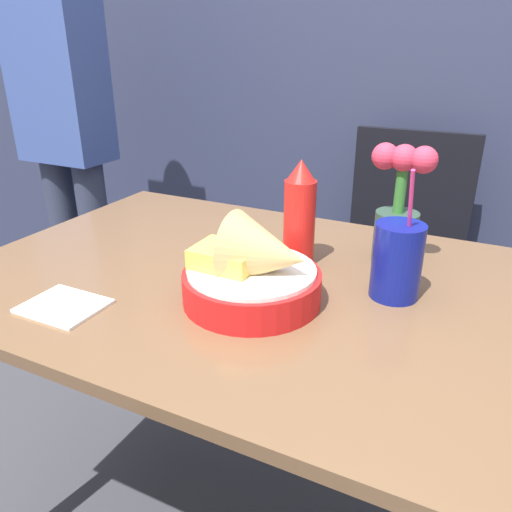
{
  "coord_description": "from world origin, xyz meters",
  "views": [
    {
      "loc": [
        0.41,
        -0.8,
        1.18
      ],
      "look_at": [
        0.02,
        -0.03,
        0.8
      ],
      "focal_mm": 35.0,
      "sensor_mm": 36.0,
      "label": 1
    }
  ],
  "objects_px": {
    "flower_vase": "(398,211)",
    "drink_cup": "(397,263)",
    "food_basket": "(256,272)",
    "ketchup_bottle": "(300,215)",
    "person_standing": "(64,119)",
    "chair_far_window": "(400,245)"
  },
  "relations": [
    {
      "from": "ketchup_bottle",
      "to": "person_standing",
      "type": "xyz_separation_m",
      "value": [
        -1.07,
        0.41,
        0.07
      ]
    },
    {
      "from": "chair_far_window",
      "to": "flower_vase",
      "type": "relative_size",
      "value": 3.63
    },
    {
      "from": "flower_vase",
      "to": "person_standing",
      "type": "xyz_separation_m",
      "value": [
        -1.25,
        0.32,
        0.06
      ]
    },
    {
      "from": "drink_cup",
      "to": "flower_vase",
      "type": "height_order",
      "value": "flower_vase"
    },
    {
      "from": "food_basket",
      "to": "flower_vase",
      "type": "bearing_deg",
      "value": 57.38
    },
    {
      "from": "flower_vase",
      "to": "person_standing",
      "type": "bearing_deg",
      "value": 165.47
    },
    {
      "from": "food_basket",
      "to": "flower_vase",
      "type": "relative_size",
      "value": 0.99
    },
    {
      "from": "ketchup_bottle",
      "to": "person_standing",
      "type": "bearing_deg",
      "value": 158.83
    },
    {
      "from": "food_basket",
      "to": "person_standing",
      "type": "bearing_deg",
      "value": 150.28
    },
    {
      "from": "flower_vase",
      "to": "drink_cup",
      "type": "bearing_deg",
      "value": -76.98
    },
    {
      "from": "chair_far_window",
      "to": "person_standing",
      "type": "height_order",
      "value": "person_standing"
    },
    {
      "from": "flower_vase",
      "to": "person_standing",
      "type": "distance_m",
      "value": 1.29
    },
    {
      "from": "chair_far_window",
      "to": "person_standing",
      "type": "relative_size",
      "value": 0.57
    },
    {
      "from": "drink_cup",
      "to": "flower_vase",
      "type": "relative_size",
      "value": 0.99
    },
    {
      "from": "food_basket",
      "to": "drink_cup",
      "type": "height_order",
      "value": "drink_cup"
    },
    {
      "from": "chair_far_window",
      "to": "flower_vase",
      "type": "bearing_deg",
      "value": -82.13
    },
    {
      "from": "ketchup_bottle",
      "to": "drink_cup",
      "type": "relative_size",
      "value": 0.9
    },
    {
      "from": "person_standing",
      "to": "ketchup_bottle",
      "type": "bearing_deg",
      "value": -21.17
    },
    {
      "from": "food_basket",
      "to": "ketchup_bottle",
      "type": "height_order",
      "value": "ketchup_bottle"
    },
    {
      "from": "food_basket",
      "to": "ketchup_bottle",
      "type": "bearing_deg",
      "value": 89.18
    },
    {
      "from": "ketchup_bottle",
      "to": "person_standing",
      "type": "height_order",
      "value": "person_standing"
    },
    {
      "from": "chair_far_window",
      "to": "flower_vase",
      "type": "distance_m",
      "value": 0.7
    }
  ]
}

